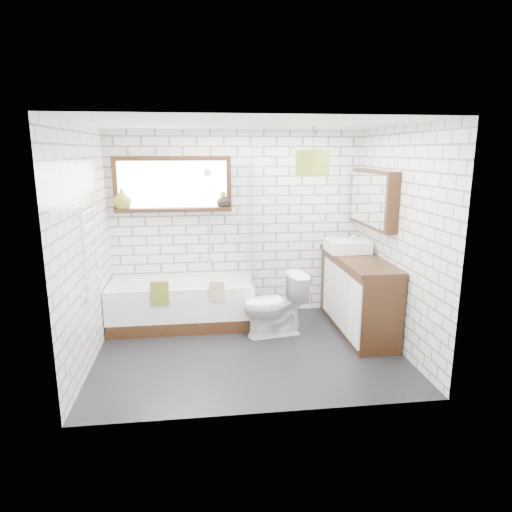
{
  "coord_description": "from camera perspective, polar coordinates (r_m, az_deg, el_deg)",
  "views": [
    {
      "loc": [
        -0.54,
        -4.82,
        2.23
      ],
      "look_at": [
        0.11,
        0.25,
        1.05
      ],
      "focal_mm": 32.0,
      "sensor_mm": 36.0,
      "label": 1
    }
  ],
  "objects": [
    {
      "name": "vase_dark",
      "position": [
        6.1,
        -4.14,
        6.84
      ],
      "size": [
        0.2,
        0.2,
        0.19
      ],
      "primitive_type": "imported",
      "rotation": [
        0.0,
        0.0,
        -0.08
      ],
      "color": "black",
      "rests_on": "window"
    },
    {
      "name": "wall_right",
      "position": [
        5.41,
        17.33,
        2.0
      ],
      "size": [
        0.01,
        2.6,
        2.5
      ],
      "primitive_type": "cube",
      "color": "white",
      "rests_on": "ground"
    },
    {
      "name": "window",
      "position": [
        6.11,
        -10.36,
        8.79
      ],
      "size": [
        1.52,
        0.16,
        0.68
      ],
      "primitive_type": "cube",
      "color": "black",
      "rests_on": "wall_back"
    },
    {
      "name": "towel_green",
      "position": [
        5.59,
        -11.94,
        -4.53
      ],
      "size": [
        0.21,
        0.06,
        0.29
      ],
      "primitive_type": "cube",
      "color": "olive",
      "rests_on": "bathtub"
    },
    {
      "name": "shower_riser",
      "position": [
        6.15,
        -5.99,
        4.74
      ],
      "size": [
        0.02,
        0.02,
        1.3
      ],
      "primitive_type": "cylinder",
      "color": "silver",
      "rests_on": "wall_back"
    },
    {
      "name": "pendant",
      "position": [
        5.14,
        7.08,
        11.5
      ],
      "size": [
        0.37,
        0.37,
        0.27
      ],
      "primitive_type": "cylinder",
      "color": "olive",
      "rests_on": "ceiling"
    },
    {
      "name": "vase_olive",
      "position": [
        6.16,
        -16.39,
        6.72
      ],
      "size": [
        0.29,
        0.29,
        0.26
      ],
      "primitive_type": "imported",
      "rotation": [
        0.0,
        0.0,
        0.22
      ],
      "color": "olive",
      "rests_on": "window"
    },
    {
      "name": "toilet",
      "position": [
        5.61,
        2.29,
        -6.12
      ],
      "size": [
        0.56,
        0.83,
        0.78
      ],
      "primitive_type": "imported",
      "rotation": [
        0.0,
        0.0,
        -1.4
      ],
      "color": "white",
      "rests_on": "floor"
    },
    {
      "name": "shower_screen",
      "position": [
        5.83,
        -0.88,
        4.23
      ],
      "size": [
        0.02,
        0.72,
        1.5
      ],
      "primitive_type": "cube",
      "color": "white",
      "rests_on": "bathtub"
    },
    {
      "name": "vanity",
      "position": [
        5.9,
        12.57,
        -4.58
      ],
      "size": [
        0.54,
        1.66,
        0.95
      ],
      "primitive_type": "cube",
      "color": "black",
      "rests_on": "floor"
    },
    {
      "name": "towel_radiator",
      "position": [
        5.06,
        -19.98,
        0.5
      ],
      "size": [
        0.06,
        0.52,
        1.0
      ],
      "primitive_type": "cube",
      "color": "white",
      "rests_on": "wall_left"
    },
    {
      "name": "mirror_cabinet",
      "position": [
        5.86,
        14.41,
        6.96
      ],
      "size": [
        0.16,
        1.2,
        0.7
      ],
      "primitive_type": "cube",
      "color": "black",
      "rests_on": "wall_right"
    },
    {
      "name": "wall_left",
      "position": [
        5.06,
        -20.52,
        1.03
      ],
      "size": [
        0.01,
        2.6,
        2.5
      ],
      "primitive_type": "cube",
      "color": "white",
      "rests_on": "ground"
    },
    {
      "name": "bathtub",
      "position": [
        6.04,
        -9.29,
        -5.82
      ],
      "size": [
        1.82,
        0.8,
        0.59
      ],
      "primitive_type": "cube",
      "color": "white",
      "rests_on": "floor"
    },
    {
      "name": "basin",
      "position": [
        6.01,
        11.35,
        1.24
      ],
      "size": [
        0.52,
        0.45,
        0.15
      ],
      "primitive_type": "cube",
      "color": "white",
      "rests_on": "vanity"
    },
    {
      "name": "towel_beige",
      "position": [
        5.58,
        -4.92,
        -4.35
      ],
      "size": [
        0.18,
        0.05,
        0.24
      ],
      "primitive_type": "cube",
      "color": "tan",
      "rests_on": "bathtub"
    },
    {
      "name": "floor",
      "position": [
        5.34,
        -0.89,
        -11.7
      ],
      "size": [
        3.4,
        2.6,
        0.01
      ],
      "primitive_type": "cube",
      "color": "black",
      "rests_on": "ground"
    },
    {
      "name": "tap",
      "position": [
        6.06,
        12.81,
        1.72
      ],
      "size": [
        0.03,
        0.03,
        0.15
      ],
      "primitive_type": "cylinder",
      "rotation": [
        0.0,
        0.0,
        0.14
      ],
      "color": "silver",
      "rests_on": "vanity"
    },
    {
      "name": "bottle",
      "position": [
        6.1,
        -4.14,
        6.88
      ],
      "size": [
        0.07,
        0.07,
        0.2
      ],
      "primitive_type": "cylinder",
      "rotation": [
        0.0,
        0.0,
        0.07
      ],
      "color": "olive",
      "rests_on": "window"
    },
    {
      "name": "wall_front",
      "position": [
        3.69,
        1.32,
        -2.35
      ],
      "size": [
        3.4,
        0.01,
        2.5
      ],
      "primitive_type": "cube",
      "color": "white",
      "rests_on": "ground"
    },
    {
      "name": "ceiling",
      "position": [
        4.86,
        -1.0,
        16.29
      ],
      "size": [
        3.4,
        2.6,
        0.01
      ],
      "primitive_type": "cube",
      "color": "white",
      "rests_on": "ground"
    },
    {
      "name": "wall_back",
      "position": [
        6.23,
        -2.29,
        3.97
      ],
      "size": [
        3.4,
        0.01,
        2.5
      ],
      "primitive_type": "cube",
      "color": "white",
      "rests_on": "ground"
    }
  ]
}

